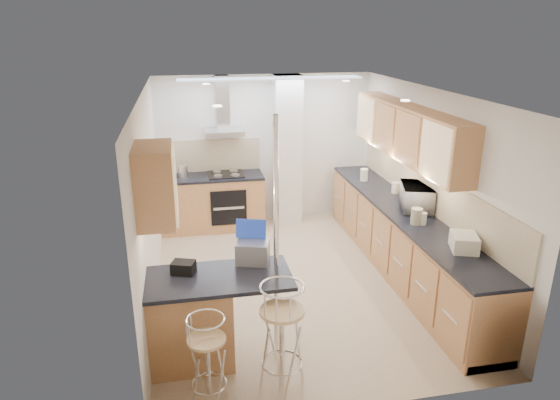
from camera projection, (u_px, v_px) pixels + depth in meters
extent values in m
plane|color=tan|center=(295.00, 281.00, 6.70)|extent=(4.80, 4.80, 0.00)
cube|color=white|center=(265.00, 149.00, 8.50)|extent=(3.60, 0.04, 2.50)
cube|color=white|center=(362.00, 285.00, 4.06)|extent=(3.60, 0.04, 2.50)
cube|color=white|center=(149.00, 202.00, 5.95)|extent=(0.04, 4.80, 2.50)
cube|color=white|center=(428.00, 185.00, 6.61)|extent=(0.04, 4.80, 2.50)
cube|color=white|center=(297.00, 92.00, 5.87)|extent=(3.60, 4.80, 0.02)
cube|color=#A77B42|center=(407.00, 132.00, 6.74)|extent=(0.34, 3.00, 0.72)
cube|color=#A77B42|center=(155.00, 185.00, 4.53)|extent=(0.34, 0.62, 0.72)
cube|color=beige|center=(427.00, 190.00, 6.63)|extent=(0.03, 4.40, 0.56)
cube|color=beige|center=(209.00, 156.00, 8.34)|extent=(1.70, 0.03, 0.56)
cube|color=white|center=(287.00, 151.00, 8.38)|extent=(0.45, 0.40, 2.50)
cube|color=silver|center=(224.00, 132.00, 8.02)|extent=(0.62, 0.48, 0.08)
cube|color=silver|center=(222.00, 103.00, 8.01)|extent=(0.22, 0.20, 0.88)
cylinder|color=white|center=(276.00, 243.00, 4.84)|extent=(0.05, 0.05, 2.50)
cube|color=black|center=(229.00, 208.00, 8.08)|extent=(0.58, 0.02, 0.58)
cube|color=black|center=(226.00, 174.00, 8.21)|extent=(0.58, 0.50, 0.02)
cube|color=tan|center=(270.00, 78.00, 7.54)|extent=(2.80, 0.35, 0.02)
cube|color=#A77B42|center=(402.00, 242.00, 6.82)|extent=(0.60, 4.40, 0.88)
cube|color=black|center=(405.00, 211.00, 6.67)|extent=(0.63, 4.40, 0.04)
cube|color=#A77B42|center=(212.00, 203.00, 8.32)|extent=(1.70, 0.60, 0.88)
cube|color=black|center=(211.00, 177.00, 8.17)|extent=(1.70, 0.63, 0.04)
cube|color=#A77B42|center=(218.00, 320.00, 5.00)|extent=(1.35, 0.62, 0.90)
cube|color=black|center=(216.00, 279.00, 4.84)|extent=(1.47, 0.72, 0.04)
imported|color=silver|center=(417.00, 197.00, 6.63)|extent=(0.57, 0.69, 0.33)
cube|color=gray|center=(253.00, 252.00, 5.10)|extent=(0.39, 0.33, 0.23)
cube|color=black|center=(183.00, 267.00, 4.90)|extent=(0.26, 0.22, 0.12)
cylinder|color=#EFE8CF|center=(364.00, 175.00, 7.86)|extent=(0.15, 0.15, 0.19)
cylinder|color=#EFE8CF|center=(395.00, 188.00, 7.29)|extent=(0.13, 0.13, 0.16)
cylinder|color=#ADAC8A|center=(417.00, 216.00, 6.15)|extent=(0.14, 0.14, 0.20)
cylinder|color=silver|center=(423.00, 219.00, 6.14)|extent=(0.12, 0.12, 0.15)
cube|color=#EFE8CF|center=(464.00, 242.00, 5.44)|extent=(0.36, 0.41, 0.18)
cylinder|color=silver|center=(183.00, 171.00, 8.03)|extent=(0.16, 0.16, 0.21)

